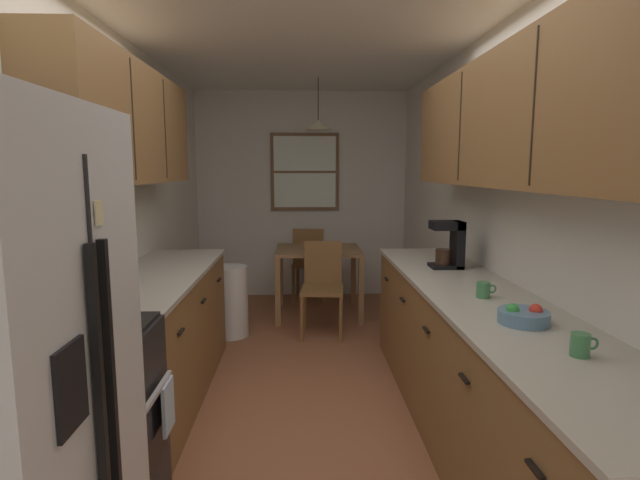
{
  "coord_description": "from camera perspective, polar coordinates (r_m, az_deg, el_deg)",
  "views": [
    {
      "loc": [
        -0.01,
        -2.6,
        1.6
      ],
      "look_at": [
        0.14,
        1.44,
        1.02
      ],
      "focal_mm": 27.68,
      "sensor_mm": 36.0,
      "label": 1
    }
  ],
  "objects": [
    {
      "name": "wall_left",
      "position": [
        3.85,
        -22.54,
        2.73
      ],
      "size": [
        0.1,
        9.0,
        2.55
      ],
      "primitive_type": "cube",
      "color": "silver",
      "rests_on": "ground"
    },
    {
      "name": "wall_right",
      "position": [
        3.86,
        18.49,
        2.94
      ],
      "size": [
        0.1,
        9.0,
        2.55
      ],
      "primitive_type": "cube",
      "color": "silver",
      "rests_on": "ground"
    },
    {
      "name": "dish_towel",
      "position": [
        2.53,
        -17.15,
        -17.9
      ],
      "size": [
        0.02,
        0.16,
        0.24
      ],
      "primitive_type": "cube",
      "color": "silver"
    },
    {
      "name": "wall_back",
      "position": [
        6.26,
        -2.11,
        5.2
      ],
      "size": [
        4.4,
        0.1,
        2.55
      ],
      "primitive_type": "cube",
      "color": "silver",
      "rests_on": "ground"
    },
    {
      "name": "trash_bin",
      "position": [
        4.86,
        -10.35,
        -6.98
      ],
      "size": [
        0.34,
        0.34,
        0.68
      ],
      "primitive_type": "cylinder",
      "color": "white",
      "rests_on": "ground"
    },
    {
      "name": "storage_canister",
      "position": [
        2.91,
        -22.03,
        -4.43
      ],
      "size": [
        0.12,
        0.12,
        0.19
      ],
      "color": "red",
      "rests_on": "counter_left"
    },
    {
      "name": "mug_spare",
      "position": [
        2.86,
        18.39,
        -5.48
      ],
      "size": [
        0.11,
        0.07,
        0.09
      ],
      "color": "#3F7F4C",
      "rests_on": "counter_right"
    },
    {
      "name": "dining_table",
      "position": [
        5.38,
        -0.2,
        -2.25
      ],
      "size": [
        0.91,
        0.8,
        0.74
      ],
      "color": "olive",
      "rests_on": "ground"
    },
    {
      "name": "counter_left",
      "position": [
        3.66,
        -18.04,
        -10.51
      ],
      "size": [
        0.64,
        1.97,
        0.9
      ],
      "color": "brown",
      "rests_on": "ground"
    },
    {
      "name": "upper_cabinets_left",
      "position": [
        3.48,
        -21.6,
        12.26
      ],
      "size": [
        0.33,
        2.05,
        0.75
      ],
      "color": "brown"
    },
    {
      "name": "dining_chair_near",
      "position": [
        4.81,
        0.29,
        -5.03
      ],
      "size": [
        0.43,
        0.43,
        0.9
      ],
      "color": "brown",
      "rests_on": "ground"
    },
    {
      "name": "back_window",
      "position": [
        6.18,
        -1.77,
        7.87
      ],
      "size": [
        0.85,
        0.05,
        0.95
      ],
      "color": "brown"
    },
    {
      "name": "coffee_maker",
      "position": [
        3.63,
        14.87,
        -0.39
      ],
      "size": [
        0.22,
        0.18,
        0.34
      ],
      "color": "black",
      "rests_on": "counter_right"
    },
    {
      "name": "mug_by_coffeemaker",
      "position": [
        2.13,
        27.91,
        -10.66
      ],
      "size": [
        0.11,
        0.07,
        0.09
      ],
      "color": "#3F7F4C",
      "rests_on": "counter_right"
    },
    {
      "name": "ceiling_slab",
      "position": [
        3.73,
        -2.11,
        23.57
      ],
      "size": [
        4.4,
        9.0,
        0.08
      ],
      "primitive_type": "cube",
      "color": "white"
    },
    {
      "name": "fruit_bowl",
      "position": [
        2.46,
        22.49,
        -8.08
      ],
      "size": [
        0.23,
        0.23,
        0.09
      ],
      "color": "#597F9E",
      "rests_on": "counter_right"
    },
    {
      "name": "counter_right",
      "position": [
        3.06,
        17.84,
        -14.23
      ],
      "size": [
        0.64,
        3.29,
        0.9
      ],
      "color": "brown",
      "rests_on": "ground"
    },
    {
      "name": "upper_cabinets_right",
      "position": [
        2.86,
        22.16,
        12.83
      ],
      "size": [
        0.33,
        2.97,
        0.72
      ],
      "color": "brown"
    },
    {
      "name": "pendant_light",
      "position": [
        5.31,
        -0.21,
        13.16
      ],
      "size": [
        0.29,
        0.29,
        0.54
      ],
      "color": "black"
    },
    {
      "name": "microwave_over_range",
      "position": [
        2.32,
        -30.7,
        8.05
      ],
      "size": [
        0.39,
        0.62,
        0.31
      ],
      "color": "black"
    },
    {
      "name": "stove_range",
      "position": [
        2.53,
        -26.28,
        -19.15
      ],
      "size": [
        0.66,
        0.6,
        1.1
      ],
      "color": "black",
      "rests_on": "ground"
    },
    {
      "name": "ground_plane",
      "position": [
        3.94,
        -1.9,
        -15.79
      ],
      "size": [
        12.0,
        12.0,
        0.0
      ],
      "primitive_type": "plane",
      "color": "#995B3D"
    },
    {
      "name": "dining_chair_far",
      "position": [
        6.0,
        -1.24,
        -2.38
      ],
      "size": [
        0.45,
        0.45,
        0.9
      ],
      "color": "brown",
      "rests_on": "ground"
    }
  ]
}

